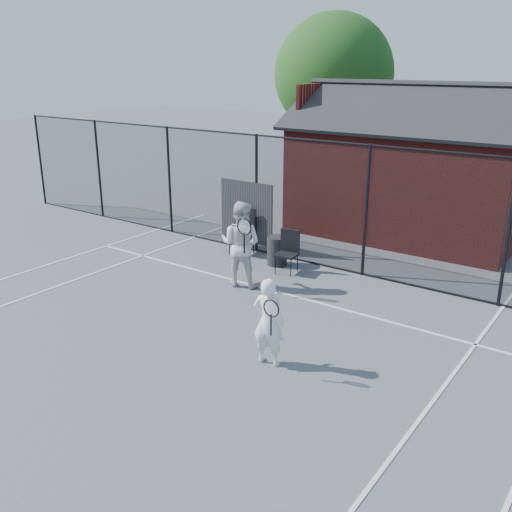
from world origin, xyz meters
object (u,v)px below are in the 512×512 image
Objects in this scene: clubhouse at (412,177)px; chair_right at (287,253)px; waste_bin at (277,251)px; player_back at (241,244)px; player_front at (269,322)px; chair_left at (241,233)px.

clubhouse is 6.66× the size of chair_right.
clubhouse reaches higher than waste_bin.
player_back is at bearing -103.05° from clubhouse.
clubhouse is 5.12m from chair_right.
player_front is at bearing -83.16° from clubhouse.
clubhouse reaches higher than chair_left.
chair_right is at bearing -101.53° from clubhouse.
chair_right is 0.62m from waste_bin.
clubhouse reaches higher than player_front.
player_back reaches higher than chair_left.
player_back is 2.68× the size of waste_bin.
chair_left is 1.16× the size of chair_right.
player_front reaches higher than chair_left.
clubhouse is 5.75× the size of chair_left.
chair_left is 1.61× the size of waste_bin.
player_back is at bearing 134.29° from player_front.
chair_left reaches higher than waste_bin.
chair_left is at bearing 131.41° from player_front.
player_front is at bearing -58.10° from waste_bin.
chair_left reaches higher than chair_right.
player_back is 1.35m from chair_right.
clubhouse is 8.71m from player_front.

